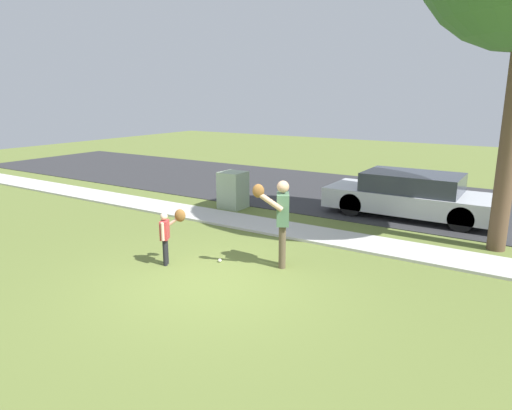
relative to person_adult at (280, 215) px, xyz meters
The scene contains 8 objects.
ground_plane 2.48m from the person_adult, 107.22° to the left, with size 48.00×48.00×0.00m, color olive.
sidewalk_strip 2.55m from the person_adult, 106.49° to the left, with size 36.00×1.20×0.06m, color beige.
road_surface 7.35m from the person_adult, 95.23° to the left, with size 36.00×6.80×0.02m, color #2D2D30.
person_adult is the anchor object (origin of this frame).
person_child 2.24m from the person_adult, 151.11° to the right, with size 0.43×0.57×1.11m.
baseball 1.61m from the person_adult, 158.60° to the right, with size 0.07×0.07×0.07m, color white.
utility_cabinet 5.01m from the person_adult, 136.10° to the left, with size 0.72×0.71×1.10m, color #9EB293.
parked_sedan_silver 5.39m from the person_adult, 77.12° to the left, with size 4.60×1.80×1.23m.
Camera 1 is at (4.83, -6.04, 3.32)m, focal length 31.87 mm.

